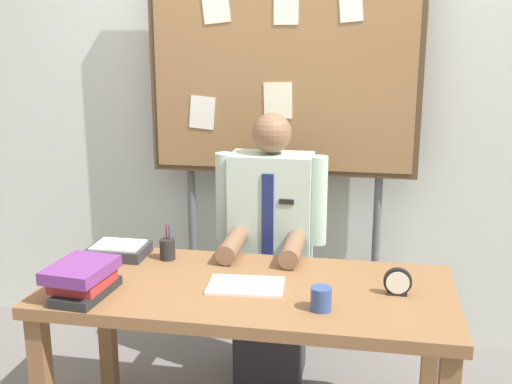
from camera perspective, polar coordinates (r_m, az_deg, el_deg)
The scene contains 10 objects.
back_wall at distance 3.58m, azimuth 2.85°, elevation 7.69°, with size 6.40×0.08×2.70m, color silver.
desk at distance 2.66m, azimuth -0.71°, elevation -10.24°, with size 1.67×0.75×0.75m.
person at distance 3.20m, azimuth 1.33°, elevation -6.19°, with size 0.55×0.56×1.38m.
bulletin_board at distance 3.35m, azimuth 2.42°, elevation 11.68°, with size 1.43×0.09×2.26m.
book_stack at distance 2.59m, azimuth -15.32°, elevation -7.54°, with size 0.24×0.31×0.14m.
open_notebook at distance 2.60m, azimuth -0.93°, elevation -8.43°, with size 0.31×0.20×0.01m, color silver.
desk_clock at distance 2.58m, azimuth 12.62°, elevation -7.97°, with size 0.11×0.04×0.11m.
coffee_mug at distance 2.40m, azimuth 5.87°, elevation -9.53°, with size 0.08×0.08×0.09m, color #334C8C.
pen_holder at distance 2.92m, azimuth -7.97°, elevation -5.10°, with size 0.07×0.07×0.16m.
paper_tray at distance 3.00m, azimuth -12.23°, elevation -5.13°, with size 0.26×0.20×0.06m.
Camera 1 is at (0.47, -2.37, 1.77)m, focal length 44.45 mm.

